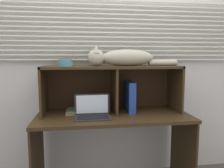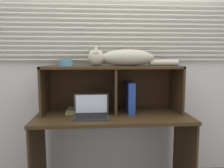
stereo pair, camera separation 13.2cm
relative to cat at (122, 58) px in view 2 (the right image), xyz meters
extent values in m
cube|color=beige|center=(-0.10, 0.24, -0.01)|extent=(4.40, 0.04, 2.50)
cube|color=silver|center=(-0.10, 0.19, -0.02)|extent=(2.74, 0.02, 0.01)
cube|color=silver|center=(-0.10, 0.19, 0.03)|extent=(2.74, 0.02, 0.01)
cube|color=silver|center=(-0.10, 0.19, 0.07)|extent=(2.74, 0.02, 0.01)
cube|color=silver|center=(-0.10, 0.19, 0.12)|extent=(2.74, 0.02, 0.01)
cube|color=silver|center=(-0.10, 0.19, 0.16)|extent=(2.74, 0.02, 0.01)
cube|color=silver|center=(-0.10, 0.19, 0.21)|extent=(2.74, 0.02, 0.01)
cube|color=silver|center=(-0.10, 0.19, 0.25)|extent=(2.74, 0.02, 0.01)
cube|color=silver|center=(-0.10, 0.19, 0.30)|extent=(2.74, 0.02, 0.01)
cube|color=silver|center=(-0.10, 0.19, 0.35)|extent=(2.74, 0.02, 0.01)
cube|color=silver|center=(-0.10, 0.19, 0.39)|extent=(2.74, 0.02, 0.01)
cube|color=silver|center=(-0.10, 0.19, 0.44)|extent=(2.74, 0.02, 0.01)
cube|color=silver|center=(-0.10, 0.19, 0.48)|extent=(2.74, 0.02, 0.01)
cube|color=silver|center=(-0.10, 0.19, 0.53)|extent=(2.74, 0.02, 0.01)
cube|color=silver|center=(-0.10, 0.19, 0.57)|extent=(2.74, 0.02, 0.01)
cube|color=#372614|center=(-0.10, -0.10, -0.54)|extent=(1.41, 0.60, 0.03)
cube|color=#372614|center=(-0.79, -0.10, -0.91)|extent=(0.02, 0.54, 0.71)
cube|color=#372614|center=(0.60, -0.10, -0.91)|extent=(0.02, 0.54, 0.71)
cube|color=#372614|center=(-0.10, 0.00, -0.09)|extent=(1.30, 0.37, 0.02)
cube|color=#372614|center=(-0.73, 0.00, -0.30)|extent=(0.02, 0.37, 0.44)
cube|color=#372614|center=(0.54, 0.00, -0.30)|extent=(0.02, 0.37, 0.44)
cube|color=#372614|center=(-0.07, 0.00, -0.31)|extent=(0.02, 0.35, 0.42)
cube|color=#372213|center=(-0.10, 0.18, -0.30)|extent=(1.30, 0.01, 0.44)
ellipsoid|color=#B3AE94|center=(0.06, 0.00, 0.00)|extent=(0.51, 0.17, 0.16)
sphere|color=#B3AE94|center=(-0.25, 0.00, 0.00)|extent=(0.16, 0.16, 0.16)
cone|color=#B7B294|center=(-0.25, -0.04, 0.08)|extent=(0.07, 0.07, 0.07)
cone|color=#B8AE93|center=(-0.25, 0.04, 0.08)|extent=(0.07, 0.07, 0.07)
cylinder|color=#B3AE94|center=(0.41, 0.00, -0.05)|extent=(0.28, 0.06, 0.06)
cube|color=#282828|center=(-0.29, -0.20, -0.52)|extent=(0.32, 0.20, 0.01)
cube|color=#282828|center=(-0.29, -0.11, -0.42)|extent=(0.32, 0.01, 0.19)
cube|color=white|center=(-0.29, -0.11, -0.42)|extent=(0.28, 0.00, 0.17)
cube|color=black|center=(-0.29, -0.21, -0.51)|extent=(0.27, 0.14, 0.00)
cube|color=navy|center=(0.08, 0.00, -0.38)|extent=(0.06, 0.27, 0.29)
cube|color=tan|center=(-0.46, 0.01, -0.51)|extent=(0.16, 0.20, 0.02)
cube|color=#505F44|center=(-0.45, -0.01, -0.49)|extent=(0.16, 0.20, 0.02)
cylinder|color=teal|center=(-0.53, 0.00, -0.05)|extent=(0.12, 0.12, 0.07)
camera|label=1|loc=(-0.38, -2.04, 0.00)|focal=34.64mm
camera|label=2|loc=(-0.24, -2.05, 0.00)|focal=34.64mm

